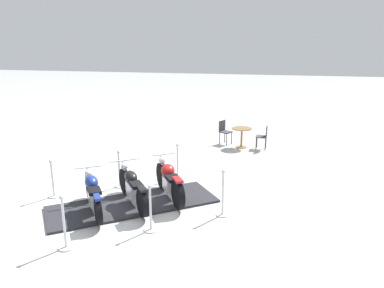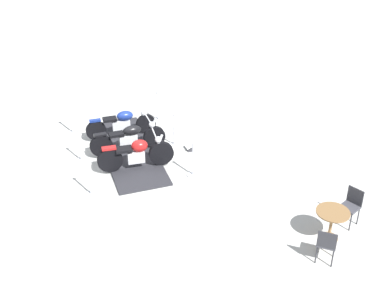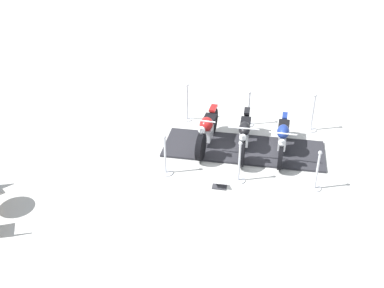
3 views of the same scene
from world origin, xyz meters
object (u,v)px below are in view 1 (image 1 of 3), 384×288
object	(u,v)px
stanchion_left_rear	(65,232)
stanchion_right_mid	(119,175)
motorcycle_navy	(93,192)
info_placard	(131,178)
motorcycle_black	(132,186)
stanchion_right_front	(178,168)
motorcycle_maroon	(169,180)
stanchion_left_front	(223,200)
stanchion_right_rear	(53,184)
cafe_table	(242,133)
stanchion_left_mid	(151,216)
cafe_chair_across_table	(224,130)
cafe_chair_near_table	(263,136)

from	to	relation	value
stanchion_left_rear	stanchion_right_mid	world-z (taller)	stanchion_left_rear
motorcycle_navy	info_placard	distance (m)	2.22
motorcycle_black	stanchion_right_front	size ratio (longest dim) A/B	1.74
motorcycle_navy	info_placard	world-z (taller)	motorcycle_navy
motorcycle_maroon	info_placard	size ratio (longest dim) A/B	4.72
motorcycle_maroon	stanchion_right_front	size ratio (longest dim) A/B	1.75
stanchion_left_front	info_placard	size ratio (longest dim) A/B	2.89
stanchion_right_front	stanchion_right_rear	world-z (taller)	stanchion_right_front
stanchion_left_rear	cafe_table	bearing A→B (deg)	-107.71
stanchion_right_mid	cafe_table	size ratio (longest dim) A/B	1.41
stanchion_left_mid	cafe_chair_across_table	xyz separation A→B (m)	(-0.48, -7.43, 0.21)
cafe_chair_across_table	stanchion_left_mid	bearing A→B (deg)	-65.89
stanchion_left_rear	cafe_table	world-z (taller)	stanchion_left_rear
motorcycle_navy	stanchion_right_front	size ratio (longest dim) A/B	1.73
motorcycle_navy	stanchion_right_front	bearing A→B (deg)	-61.54
motorcycle_maroon	stanchion_left_front	xyz separation A→B (m)	(-1.49, 0.64, -0.12)
stanchion_right_front	motorcycle_navy	bearing A→B (deg)	63.95
stanchion_right_front	cafe_table	distance (m)	4.08
info_placard	stanchion_left_front	bearing A→B (deg)	-66.61
cafe_chair_near_table	cafe_chair_across_table	bearing A→B (deg)	-12.97
motorcycle_maroon	stanchion_right_rear	world-z (taller)	motorcycle_maroon
motorcycle_navy	stanchion_left_mid	bearing A→B (deg)	-144.07
motorcycle_maroon	stanchion_left_mid	xyz separation A→B (m)	(-0.10, 1.71, -0.18)
stanchion_left_mid	stanchion_right_rear	size ratio (longest dim) A/B	1.03
motorcycle_black	motorcycle_navy	distance (m)	0.96
cafe_chair_across_table	info_placard	bearing A→B (deg)	-85.90
motorcycle_black	cafe_chair_across_table	world-z (taller)	motorcycle_black
stanchion_right_front	cafe_chair_near_table	bearing A→B (deg)	-121.77
stanchion_left_mid	stanchion_left_front	size ratio (longest dim) A/B	0.93
stanchion_right_rear	cafe_chair_near_table	bearing A→B (deg)	-130.92
stanchion_right_front	cafe_chair_across_table	distance (m)	4.24
stanchion_left_front	motorcycle_maroon	bearing A→B (deg)	-23.30
stanchion_right_front	info_placard	distance (m)	1.42
stanchion_left_mid	stanchion_left_front	world-z (taller)	stanchion_left_front
motorcycle_navy	stanchion_right_rear	xyz separation A→B (m)	(1.45, -0.59, -0.15)
stanchion_left_front	cafe_chair_across_table	world-z (taller)	stanchion_left_front
stanchion_left_rear	cafe_table	distance (m)	8.53
stanchion_left_rear	stanchion_left_front	size ratio (longest dim) A/B	0.99
stanchion_right_rear	cafe_chair_across_table	bearing A→B (deg)	-119.48
stanchion_left_rear	stanchion_left_mid	world-z (taller)	stanchion_left_rear
stanchion_right_mid	info_placard	bearing A→B (deg)	-101.51
motorcycle_black	cafe_chair_across_table	xyz separation A→B (m)	(-1.34, -6.30, 0.05)
stanchion_left_mid	info_placard	size ratio (longest dim) A/B	2.69
stanchion_right_front	cafe_chair_near_table	distance (m)	4.42
motorcycle_maroon	info_placard	xyz separation A→B (m)	(1.49, -1.02, -0.45)
stanchion_right_front	stanchion_left_front	world-z (taller)	stanchion_left_front
cafe_chair_near_table	motorcycle_navy	bearing A→B (deg)	62.43
motorcycle_maroon	stanchion_left_mid	bearing A→B (deg)	149.80
stanchion_left_mid	cafe_chair_near_table	size ratio (longest dim) A/B	1.19
motorcycle_maroon	cafe_chair_across_table	world-z (taller)	motorcycle_maroon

